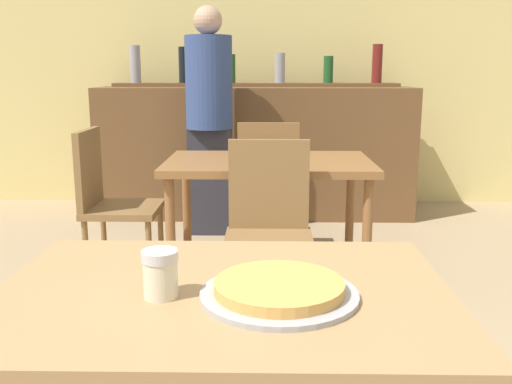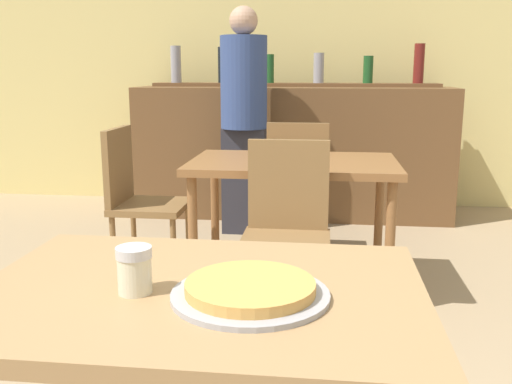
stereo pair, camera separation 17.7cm
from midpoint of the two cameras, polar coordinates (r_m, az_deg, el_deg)
wall_back at (r=5.27m, az=5.10°, el=14.11°), size 8.00×0.05×2.80m
dining_table_near at (r=1.32m, az=-1.67°, el=-13.34°), size 1.00×0.71×0.74m
dining_table_far at (r=3.11m, az=5.39°, el=1.60°), size 1.11×0.72×0.74m
bar_counter at (r=4.81m, az=4.70°, el=3.99°), size 2.60×0.56×1.08m
bar_back_shelf at (r=4.90m, az=4.79°, el=11.34°), size 2.39×0.24×0.35m
chair_far_side_front at (r=2.63m, az=5.01°, el=-3.20°), size 0.40×0.40×0.90m
chair_far_side_back at (r=3.66m, az=5.59°, el=1.17°), size 0.40×0.40×0.90m
chair_far_side_left at (r=3.28m, az=-10.30°, el=-0.24°), size 0.40×0.40×0.90m
pizza_tray at (r=1.22m, az=3.64°, el=-9.87°), size 0.34×0.34×0.04m
cheese_shaker at (r=1.24m, az=-8.07°, el=-7.76°), size 0.08×0.08×0.10m
person_standing at (r=4.22m, az=-0.00°, el=7.82°), size 0.34×0.34×1.66m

